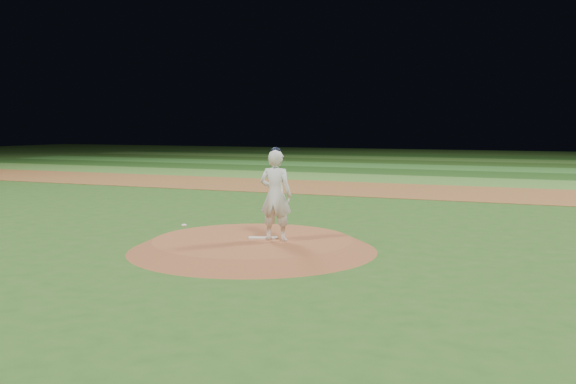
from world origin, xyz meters
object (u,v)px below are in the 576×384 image
Objects in this scene: pitchers_mound at (253,244)px; pitching_rubber at (263,238)px; rosin_bag at (184,225)px; pitcher_on_mound at (276,195)px.

pitching_rubber reaches higher than pitchers_mound.
pitchers_mound is 0.27m from pitching_rubber.
pitcher_on_mound is at bearing -15.81° from rosin_bag.
pitcher_on_mound is at bearing -38.50° from pitching_rubber.
pitcher_on_mound is at bearing 3.43° from pitchers_mound.
rosin_bag is (-2.31, 0.84, 0.16)m from pitchers_mound.
pitchers_mound is at bearing -171.45° from pitching_rubber.
rosin_bag is 0.06× the size of pitcher_on_mound.
pitchers_mound is 41.89× the size of rosin_bag.
pitching_rubber is 2.61m from rosin_bag.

